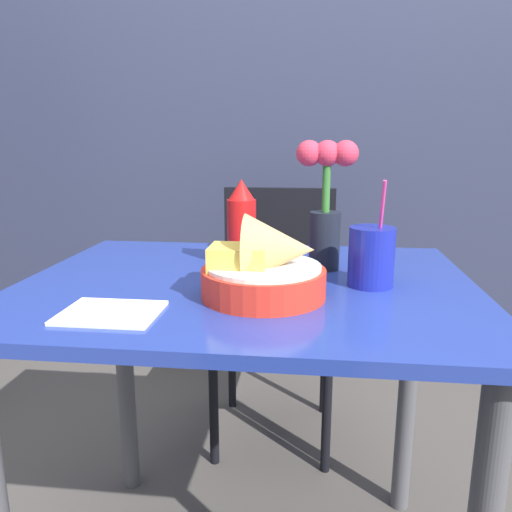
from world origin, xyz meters
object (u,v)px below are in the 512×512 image
drink_cup (371,258)px  flower_vase (326,201)px  food_basket (268,268)px  chair_far_window (277,291)px  ketchup_bottle (242,225)px

drink_cup → flower_vase: size_ratio=0.75×
food_basket → flower_vase: 0.27m
chair_far_window → drink_cup: size_ratio=4.10×
flower_vase → food_basket: bearing=-115.6°
ketchup_bottle → flower_vase: (0.19, -0.01, 0.06)m
chair_far_window → ketchup_bottle: 0.69m
food_basket → flower_vase: flower_vase is taller
chair_far_window → ketchup_bottle: ketchup_bottle is taller
chair_far_window → food_basket: bearing=-87.1°
ketchup_bottle → flower_vase: size_ratio=0.70×
ketchup_bottle → drink_cup: 0.31m
food_basket → drink_cup: 0.22m
ketchup_bottle → drink_cup: size_ratio=0.94×
food_basket → ketchup_bottle: (-0.08, 0.23, 0.04)m
food_basket → ketchup_bottle: 0.25m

